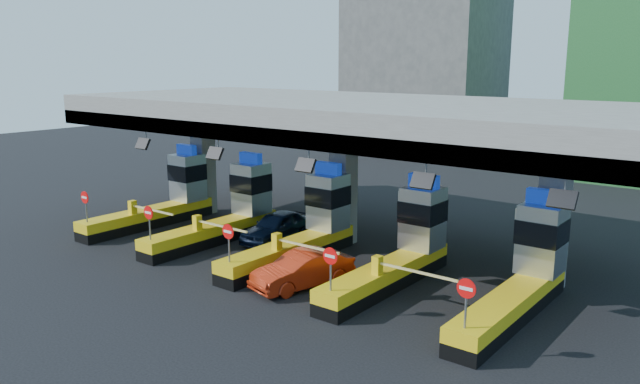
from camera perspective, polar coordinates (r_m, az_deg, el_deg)
The scene contains 10 objects.
ground at distance 28.45m, azimuth -1.48°, elevation -6.03°, with size 120.00×120.00×0.00m, color black.
toll_canopy at distance 29.45m, azimuth 2.05°, elevation 6.79°, with size 28.00×12.09×7.00m.
toll_lane_far_left at distance 35.27m, azimuth -13.82°, elevation -0.48°, with size 4.43×8.00×4.16m.
toll_lane_left at distance 31.56m, azimuth -8.18°, elevation -1.70°, with size 4.43×8.00×4.16m.
toll_lane_center at distance 28.26m, azimuth -1.13°, elevation -3.20°, with size 4.43×8.00×4.16m.
toll_lane_right at distance 25.51m, azimuth 7.64°, elevation -4.98°, with size 4.43×8.00×4.16m.
toll_lane_far_right at distance 23.52m, azimuth 18.26°, elevation -6.98°, with size 4.43×8.00×4.16m.
bg_building_concrete at distance 64.87m, azimuth 9.49°, elevation 12.01°, with size 14.00×10.00×18.00m, color #4C4C49.
van at distance 30.90m, azimuth -3.95°, elevation -3.17°, with size 1.74×4.31×1.47m, color black.
red_car at distance 24.75m, azimuth -1.60°, elevation -7.12°, with size 1.48×4.24×1.40m, color #A5230C.
Camera 1 is at (17.26, -20.84, 8.80)m, focal length 35.00 mm.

